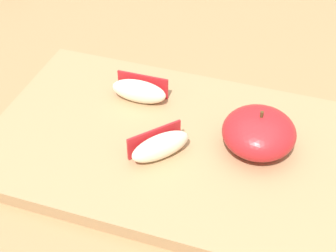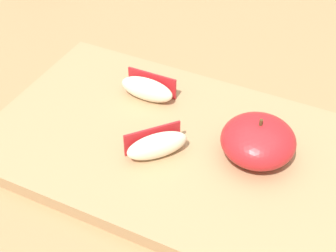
# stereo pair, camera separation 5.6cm
# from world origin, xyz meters

# --- Properties ---
(dining_table) EXTENTS (1.26, 0.87, 0.75)m
(dining_table) POSITION_xyz_m (0.00, 0.00, 0.65)
(dining_table) COLOR #9E754C
(dining_table) RESTS_ON ground_plane
(cutting_board) EXTENTS (0.41, 0.26, 0.02)m
(cutting_board) POSITION_xyz_m (0.01, -0.07, 0.76)
(cutting_board) COLOR #A37F56
(cutting_board) RESTS_ON dining_table
(apple_half_skin_up) EXTENTS (0.08, 0.08, 0.05)m
(apple_half_skin_up) POSITION_xyz_m (0.11, -0.05, 0.79)
(apple_half_skin_up) COLOR #B21E23
(apple_half_skin_up) RESTS_ON cutting_board
(apple_wedge_front) EXTENTS (0.06, 0.07, 0.03)m
(apple_wedge_front) POSITION_xyz_m (0.01, -0.10, 0.79)
(apple_wedge_front) COLOR #F4EACC
(apple_wedge_front) RESTS_ON cutting_board
(apple_wedge_near_knife) EXTENTS (0.07, 0.03, 0.03)m
(apple_wedge_near_knife) POSITION_xyz_m (-0.05, -0.01, 0.79)
(apple_wedge_near_knife) COLOR #F4EACC
(apple_wedge_near_knife) RESTS_ON cutting_board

